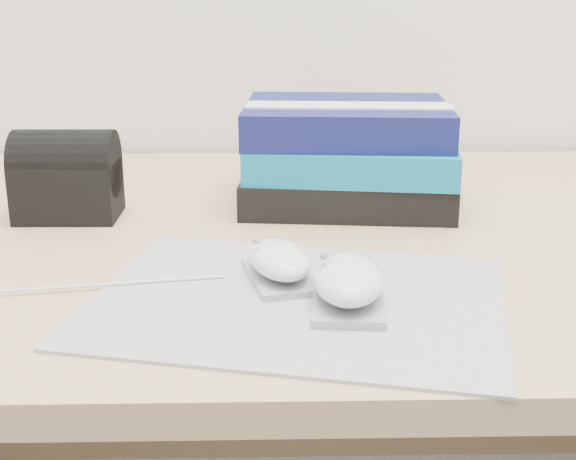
{
  "coord_description": "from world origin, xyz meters",
  "views": [
    {
      "loc": [
        -0.11,
        0.69,
        1.01
      ],
      "look_at": [
        -0.09,
        1.44,
        0.77
      ],
      "focal_mm": 50.0,
      "sensor_mm": 36.0,
      "label": 1
    }
  ],
  "objects_px": {
    "book_stack": "(349,154)",
    "desk": "(352,379)",
    "mouse_rear": "(280,262)",
    "mouse_front": "(348,282)",
    "pouch": "(67,176)"
  },
  "relations": [
    {
      "from": "mouse_front",
      "to": "book_stack",
      "type": "xyz_separation_m",
      "value": [
        0.03,
        0.34,
        0.04
      ]
    },
    {
      "from": "mouse_rear",
      "to": "mouse_front",
      "type": "bearing_deg",
      "value": -44.3
    },
    {
      "from": "book_stack",
      "to": "mouse_rear",
      "type": "bearing_deg",
      "value": -108.03
    },
    {
      "from": "mouse_rear",
      "to": "book_stack",
      "type": "height_order",
      "value": "book_stack"
    },
    {
      "from": "pouch",
      "to": "mouse_front",
      "type": "bearing_deg",
      "value": -42.02
    },
    {
      "from": "mouse_front",
      "to": "desk",
      "type": "bearing_deg",
      "value": 82.45
    },
    {
      "from": "desk",
      "to": "mouse_front",
      "type": "height_order",
      "value": "mouse_front"
    },
    {
      "from": "book_stack",
      "to": "desk",
      "type": "bearing_deg",
      "value": -79.31
    },
    {
      "from": "desk",
      "to": "mouse_rear",
      "type": "relative_size",
      "value": 14.5
    },
    {
      "from": "desk",
      "to": "mouse_front",
      "type": "xyz_separation_m",
      "value": [
        -0.04,
        -0.3,
        0.26
      ]
    },
    {
      "from": "desk",
      "to": "mouse_front",
      "type": "bearing_deg",
      "value": -97.55
    },
    {
      "from": "desk",
      "to": "mouse_rear",
      "type": "xyz_separation_m",
      "value": [
        -0.1,
        -0.24,
        0.26
      ]
    },
    {
      "from": "mouse_front",
      "to": "book_stack",
      "type": "height_order",
      "value": "book_stack"
    },
    {
      "from": "mouse_rear",
      "to": "mouse_front",
      "type": "height_order",
      "value": "mouse_front"
    },
    {
      "from": "book_stack",
      "to": "mouse_front",
      "type": "bearing_deg",
      "value": -95.38
    }
  ]
}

